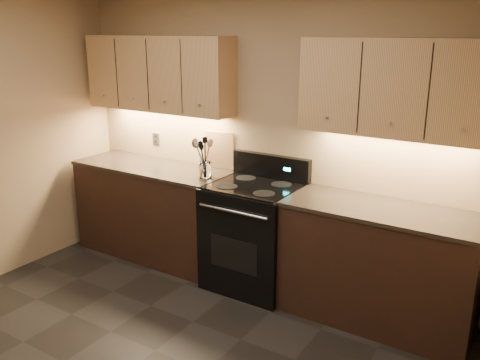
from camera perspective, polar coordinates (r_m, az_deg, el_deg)
name	(u,v)px	position (r m, az deg, el deg)	size (l,w,h in m)	color
wall_back	(266,135)	(4.54, 2.92, 5.04)	(4.00, 0.04, 2.60)	#9D875C
wall_right	(467,286)	(2.08, 24.16, -10.81)	(0.04, 4.00, 2.60)	#9D875C
counter_left	(154,210)	(5.16, -9.59, -3.38)	(1.62, 0.62, 0.93)	black
counter_right	(378,265)	(4.09, 15.24, -9.21)	(1.46, 0.62, 0.93)	black
stove	(254,234)	(4.48, 1.62, -6.12)	(0.76, 0.68, 1.14)	black
upper_cab_left	(158,74)	(4.98, -9.16, 11.70)	(1.60, 0.30, 0.70)	tan
upper_cab_right	(399,88)	(3.87, 17.44, 9.81)	(1.44, 0.30, 0.70)	tan
outlet_plate	(156,139)	(5.32, -9.42, 4.58)	(0.09, 0.01, 0.12)	#B2B5BA
utensil_crock	(205,170)	(4.55, -3.91, 1.10)	(0.15, 0.15, 0.14)	white
cutting_board	(220,150)	(4.80, -2.26, 3.38)	(0.29, 0.02, 0.36)	tan
wooden_spoon	(202,157)	(4.53, -4.30, 2.55)	(0.06, 0.06, 0.33)	tan
black_spoon	(205,158)	(4.54, -3.93, 2.52)	(0.06, 0.06, 0.32)	black
black_turner	(205,157)	(4.49, -3.95, 2.61)	(0.08, 0.08, 0.36)	black
steel_spatula	(207,157)	(4.51, -3.71, 2.63)	(0.08, 0.08, 0.35)	silver
steel_skimmer	(206,158)	(4.49, -3.83, 2.46)	(0.09, 0.09, 0.34)	silver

